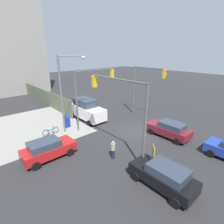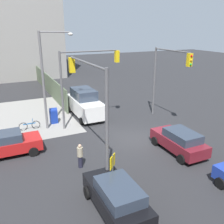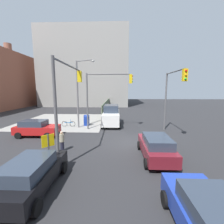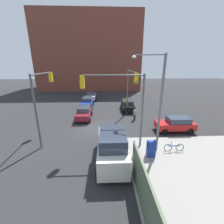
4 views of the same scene
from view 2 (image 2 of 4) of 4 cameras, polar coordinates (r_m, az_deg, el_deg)
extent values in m
plane|color=#28282B|center=(19.56, 5.62, -6.24)|extent=(120.00, 120.00, 0.00)
cube|color=gray|center=(25.51, -23.26, -1.60)|extent=(12.00, 12.00, 0.01)
cube|color=#56664C|center=(34.47, -14.68, 6.49)|extent=(20.15, 0.12, 2.40)
cylinder|color=#59595B|center=(12.67, -1.16, -4.56)|extent=(0.18, 0.18, 6.50)
cylinder|color=#59595B|center=(14.41, -5.98, 11.19)|extent=(5.72, 0.12, 0.12)
cube|color=yellow|center=(17.18, -9.16, 10.53)|extent=(0.32, 0.36, 1.00)
sphere|color=red|center=(17.31, -9.39, 11.65)|extent=(0.18, 0.18, 0.18)
sphere|color=orange|center=(17.35, -9.33, 10.60)|extent=(0.18, 0.18, 0.18)
sphere|color=green|center=(17.40, -9.28, 9.56)|extent=(0.18, 0.18, 0.18)
cylinder|color=#59595B|center=(24.46, 9.63, 6.80)|extent=(0.18, 0.18, 6.50)
cylinder|color=#59595B|center=(22.20, 13.46, 13.52)|extent=(4.52, 0.12, 0.12)
cube|color=yellow|center=(20.53, 17.29, 11.29)|extent=(0.32, 0.36, 1.00)
sphere|color=red|center=(20.37, 17.73, 12.10)|extent=(0.18, 0.18, 0.18)
sphere|color=orange|center=(20.40, 17.63, 11.21)|extent=(0.18, 0.18, 0.18)
sphere|color=green|center=(20.44, 17.54, 10.33)|extent=(0.18, 0.18, 0.18)
cylinder|color=#59595B|center=(20.80, -11.36, 4.55)|extent=(0.18, 0.18, 6.50)
cylinder|color=#59595B|center=(20.98, -5.15, 13.66)|extent=(0.12, 4.98, 0.12)
cube|color=yellow|center=(22.01, 1.13, 12.59)|extent=(0.36, 0.32, 1.00)
sphere|color=red|center=(22.06, 1.56, 13.43)|extent=(0.18, 0.18, 0.18)
sphere|color=orange|center=(22.09, 1.56, 12.61)|extent=(0.18, 0.18, 0.18)
sphere|color=green|center=(22.13, 1.55, 11.79)|extent=(0.18, 0.18, 0.18)
cylinder|color=slate|center=(21.05, -15.41, 6.51)|extent=(0.20, 0.20, 8.00)
cylinder|color=slate|center=(20.28, -13.02, 17.39)|extent=(1.18, 2.18, 0.10)
ellipsoid|color=silver|center=(20.02, -9.50, 17.16)|extent=(0.56, 0.36, 0.24)
cylinder|color=#4C4C4C|center=(12.89, 0.11, -14.49)|extent=(0.08, 0.08, 2.40)
cube|color=yellow|center=(12.44, 0.11, -11.23)|extent=(0.48, 0.48, 0.64)
cube|color=navy|center=(23.07, -13.18, -1.11)|extent=(0.56, 0.64, 1.15)
cylinder|color=navy|center=(22.88, -13.29, 0.24)|extent=(0.56, 0.64, 0.56)
cube|color=maroon|center=(18.04, 14.91, -6.67)|extent=(4.32, 1.80, 0.75)
cube|color=#2D3847|center=(17.53, 15.81, -5.17)|extent=(2.42, 1.58, 0.55)
cylinder|color=black|center=(18.72, 9.82, -6.56)|extent=(0.64, 0.22, 0.64)
cylinder|color=black|center=(19.74, 14.14, -5.50)|extent=(0.64, 0.22, 0.64)
cylinder|color=black|center=(16.69, 15.61, -10.38)|extent=(0.64, 0.22, 0.64)
cylinder|color=black|center=(17.82, 20.09, -8.90)|extent=(0.64, 0.22, 0.64)
cube|color=#B21919|center=(18.36, -22.42, -7.06)|extent=(1.80, 4.17, 0.75)
cube|color=#2D3847|center=(18.10, -23.73, -5.35)|extent=(1.58, 2.33, 0.55)
cylinder|color=black|center=(19.40, -18.29, -6.36)|extent=(0.22, 0.64, 0.64)
cylinder|color=black|center=(17.78, -17.50, -8.67)|extent=(0.22, 0.64, 0.64)
cube|color=black|center=(12.34, 0.86, -19.14)|extent=(4.28, 1.80, 0.75)
cube|color=#2D3847|center=(11.70, 1.65, -17.57)|extent=(2.39, 1.58, 0.55)
cylinder|color=black|center=(13.36, -5.67, -17.85)|extent=(0.64, 0.22, 0.64)
cylinder|color=black|center=(13.93, 1.59, -16.03)|extent=(0.64, 0.22, 0.64)
cylinder|color=black|center=(11.97, 8.40, -23.13)|extent=(0.64, 0.22, 0.64)
cylinder|color=black|center=(15.12, 23.56, -14.70)|extent=(0.64, 0.22, 0.64)
cube|color=white|center=(24.12, -6.08, 1.31)|extent=(5.40, 2.10, 1.40)
cube|color=#2D3847|center=(24.19, -6.51, 4.18)|extent=(3.02, 1.85, 0.90)
cylinder|color=black|center=(23.08, -2.04, -1.26)|extent=(0.64, 0.22, 0.64)
cylinder|color=black|center=(22.39, -6.99, -2.05)|extent=(0.64, 0.22, 0.64)
cylinder|color=black|center=(26.31, -5.20, 1.25)|extent=(0.64, 0.22, 0.64)
cylinder|color=black|center=(25.72, -9.59, 0.63)|extent=(0.64, 0.22, 0.64)
cylinder|color=#9E937A|center=(15.51, -7.32, -9.02)|extent=(0.36, 0.36, 0.60)
sphere|color=tan|center=(15.33, -7.39, -7.68)|extent=(0.21, 0.21, 0.21)
cylinder|color=#1E1E2D|center=(15.85, -7.22, -11.20)|extent=(0.28, 0.28, 0.76)
torus|color=black|center=(22.25, -19.63, -3.17)|extent=(0.05, 0.71, 0.71)
torus|color=black|center=(22.35, -17.00, -2.79)|extent=(0.05, 0.71, 0.71)
cube|color=#1E5999|center=(22.23, -18.36, -2.55)|extent=(0.04, 1.04, 0.08)
cylinder|color=#1E5999|center=(22.17, -17.71, -1.87)|extent=(0.04, 0.04, 0.40)
camera|label=1|loc=(5.84, -73.19, 6.19)|focal=28.00mm
camera|label=3|loc=(9.26, 44.64, -9.86)|focal=24.00mm
camera|label=4|loc=(32.78, -11.80, 16.79)|focal=24.00mm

